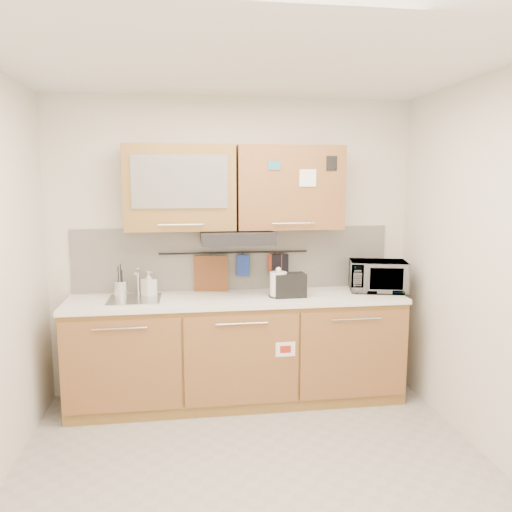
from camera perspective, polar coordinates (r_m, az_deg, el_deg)
name	(u,v)px	position (r m, az deg, el deg)	size (l,w,h in m)	color
floor	(258,480)	(3.48, 0.25, -24.25)	(3.20, 3.20, 0.00)	#9E9993
ceiling	(258,52)	(3.01, 0.28, 22.30)	(3.20, 3.20, 0.00)	white
wall_back	(234,247)	(4.45, -2.56, 1.00)	(3.20, 3.20, 0.00)	silver
wall_right	(504,273)	(3.58, 26.51, -1.75)	(3.00, 3.00, 0.00)	silver
base_cabinet	(238,355)	(4.37, -2.08, -11.26)	(2.80, 0.64, 0.88)	olive
countertop	(238,299)	(4.22, -2.11, -4.94)	(2.82, 0.62, 0.04)	white
backsplash	(234,259)	(4.45, -2.54, -0.30)	(2.80, 0.02, 0.56)	silver
upper_cabinets	(235,188)	(4.24, -2.44, 7.81)	(1.82, 0.37, 0.70)	olive
range_hood	(237,237)	(4.19, -2.24, 2.18)	(0.60, 0.46, 0.10)	black
sink	(135,299)	(4.23, -13.69, -4.81)	(0.42, 0.40, 0.26)	silver
utensil_rail	(234,253)	(4.41, -2.50, 0.40)	(0.02, 0.02, 1.30)	black
utensil_crock	(121,289)	(4.32, -15.17, -3.65)	(0.14, 0.14, 0.28)	silver
kettle	(279,285)	(4.20, 2.59, -3.34)	(0.19, 0.17, 0.26)	white
toaster	(290,285)	(4.20, 3.86, -3.31)	(0.27, 0.16, 0.20)	black
microwave	(378,276)	(4.53, 13.75, -2.25)	(0.49, 0.33, 0.27)	#999999
soap_bottle	(149,284)	(4.31, -12.15, -3.10)	(0.10, 0.10, 0.22)	#999999
cutting_board	(211,276)	(4.41, -5.15, -2.33)	(0.30, 0.02, 0.37)	brown
oven_mitt	(243,265)	(4.42, -1.48, -1.08)	(0.11, 0.03, 0.19)	navy
dark_pouch	(280,267)	(4.47, 2.75, -1.26)	(0.15, 0.04, 0.23)	black
pot_holder	(275,262)	(4.46, 2.21, -0.73)	(0.12, 0.02, 0.15)	#B53418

